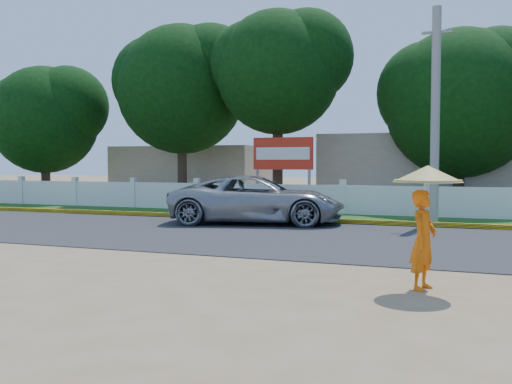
% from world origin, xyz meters
% --- Properties ---
extents(ground, '(120.00, 120.00, 0.00)m').
position_xyz_m(ground, '(0.00, 0.00, 0.00)').
color(ground, '#9E8460').
rests_on(ground, ground).
extents(road, '(60.00, 7.00, 0.02)m').
position_xyz_m(road, '(0.00, 4.50, 0.01)').
color(road, '#38383A').
rests_on(road, ground).
extents(grass_verge, '(60.00, 3.50, 0.03)m').
position_xyz_m(grass_verge, '(0.00, 9.75, 0.01)').
color(grass_verge, '#2D601E').
rests_on(grass_verge, ground).
extents(curb, '(40.00, 0.18, 0.16)m').
position_xyz_m(curb, '(0.00, 8.05, 0.08)').
color(curb, yellow).
rests_on(curb, ground).
extents(fence, '(40.00, 0.10, 1.10)m').
position_xyz_m(fence, '(0.00, 11.20, 0.55)').
color(fence, silver).
rests_on(fence, ground).
extents(building_near, '(10.00, 6.00, 3.20)m').
position_xyz_m(building_near, '(3.00, 18.00, 1.60)').
color(building_near, '#B7AD99').
rests_on(building_near, ground).
extents(building_far, '(8.00, 5.00, 2.80)m').
position_xyz_m(building_far, '(-10.00, 19.00, 1.40)').
color(building_far, '#B7AD99').
rests_on(building_far, ground).
extents(utility_pole, '(0.28, 0.28, 6.80)m').
position_xyz_m(utility_pole, '(3.34, 9.18, 3.40)').
color(utility_pole, gray).
rests_on(utility_pole, ground).
extents(vehicle, '(5.91, 3.70, 1.52)m').
position_xyz_m(vehicle, '(-1.92, 7.24, 0.76)').
color(vehicle, '#96989D').
rests_on(vehicle, ground).
extents(monk_with_parasol, '(1.05, 1.05, 1.90)m').
position_xyz_m(monk_with_parasol, '(3.74, -0.65, 1.24)').
color(monk_with_parasol, '#DF600B').
rests_on(monk_with_parasol, ground).
extents(billboard, '(2.50, 0.13, 2.95)m').
position_xyz_m(billboard, '(-2.68, 12.30, 2.14)').
color(billboard, gray).
rests_on(billboard, ground).
extents(tree_row, '(41.59, 7.46, 9.00)m').
position_xyz_m(tree_row, '(3.11, 14.09, 5.03)').
color(tree_row, '#473828').
rests_on(tree_row, ground).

